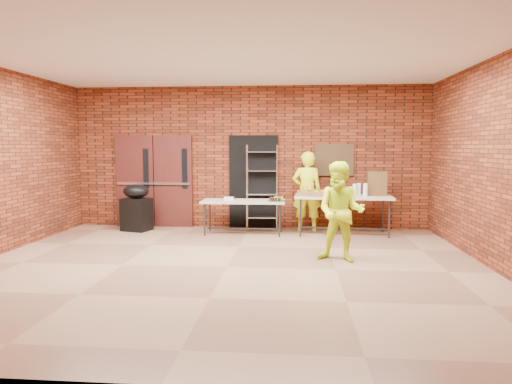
{
  "coord_description": "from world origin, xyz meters",
  "views": [
    {
      "loc": [
        1.02,
        -6.8,
        1.85
      ],
      "look_at": [
        0.33,
        1.4,
        1.03
      ],
      "focal_mm": 32.0,
      "sensor_mm": 36.0,
      "label": 1
    }
  ],
  "objects_px": {
    "coffee_dispenser": "(376,183)",
    "covered_grill": "(136,207)",
    "volunteer_woman": "(307,192)",
    "volunteer_man": "(341,212)",
    "wire_rack": "(262,187)",
    "table_left": "(243,203)",
    "table_right": "(343,199)"
  },
  "relations": [
    {
      "from": "wire_rack",
      "to": "volunteer_man",
      "type": "distance_m",
      "value": 3.16
    },
    {
      "from": "wire_rack",
      "to": "volunteer_man",
      "type": "xyz_separation_m",
      "value": [
        1.47,
        -2.79,
        -0.14
      ]
    },
    {
      "from": "coffee_dispenser",
      "to": "covered_grill",
      "type": "distance_m",
      "value": 5.21
    },
    {
      "from": "volunteer_man",
      "to": "wire_rack",
      "type": "bearing_deg",
      "value": 137.31
    },
    {
      "from": "table_right",
      "to": "coffee_dispenser",
      "type": "relative_size",
      "value": 4.01
    },
    {
      "from": "coffee_dispenser",
      "to": "volunteer_man",
      "type": "distance_m",
      "value": 2.6
    },
    {
      "from": "covered_grill",
      "to": "table_right",
      "type": "bearing_deg",
      "value": 14.98
    },
    {
      "from": "table_left",
      "to": "volunteer_woman",
      "type": "relative_size",
      "value": 1.0
    },
    {
      "from": "wire_rack",
      "to": "coffee_dispenser",
      "type": "height_order",
      "value": "wire_rack"
    },
    {
      "from": "volunteer_woman",
      "to": "covered_grill",
      "type": "bearing_deg",
      "value": 4.73
    },
    {
      "from": "covered_grill",
      "to": "volunteer_woman",
      "type": "xyz_separation_m",
      "value": [
        3.73,
        0.22,
        0.36
      ]
    },
    {
      "from": "wire_rack",
      "to": "table_left",
      "type": "bearing_deg",
      "value": -120.32
    },
    {
      "from": "table_left",
      "to": "volunteer_man",
      "type": "xyz_separation_m",
      "value": [
        1.82,
        -2.16,
        0.15
      ]
    },
    {
      "from": "table_right",
      "to": "volunteer_man",
      "type": "bearing_deg",
      "value": -93.98
    },
    {
      "from": "table_left",
      "to": "covered_grill",
      "type": "xyz_separation_m",
      "value": [
        -2.39,
        0.19,
        -0.14
      ]
    },
    {
      "from": "volunteer_woman",
      "to": "volunteer_man",
      "type": "distance_m",
      "value": 2.62
    },
    {
      "from": "table_left",
      "to": "volunteer_woman",
      "type": "bearing_deg",
      "value": 16.49
    },
    {
      "from": "covered_grill",
      "to": "volunteer_woman",
      "type": "height_order",
      "value": "volunteer_woman"
    },
    {
      "from": "coffee_dispenser",
      "to": "volunteer_man",
      "type": "bearing_deg",
      "value": -111.97
    },
    {
      "from": "wire_rack",
      "to": "covered_grill",
      "type": "bearing_deg",
      "value": -172.24
    },
    {
      "from": "table_left",
      "to": "coffee_dispenser",
      "type": "relative_size",
      "value": 3.43
    },
    {
      "from": "wire_rack",
      "to": "covered_grill",
      "type": "relative_size",
      "value": 1.84
    },
    {
      "from": "table_right",
      "to": "wire_rack",
      "type": "bearing_deg",
      "value": 166.3
    },
    {
      "from": "table_left",
      "to": "volunteer_man",
      "type": "height_order",
      "value": "volunteer_man"
    },
    {
      "from": "wire_rack",
      "to": "table_left",
      "type": "height_order",
      "value": "wire_rack"
    },
    {
      "from": "volunteer_woman",
      "to": "coffee_dispenser",
      "type": "bearing_deg",
      "value": 174.53
    },
    {
      "from": "table_left",
      "to": "covered_grill",
      "type": "relative_size",
      "value": 1.71
    },
    {
      "from": "wire_rack",
      "to": "table_right",
      "type": "height_order",
      "value": "wire_rack"
    },
    {
      "from": "wire_rack",
      "to": "volunteer_woman",
      "type": "relative_size",
      "value": 1.08
    },
    {
      "from": "wire_rack",
      "to": "volunteer_man",
      "type": "relative_size",
      "value": 1.17
    },
    {
      "from": "table_left",
      "to": "volunteer_man",
      "type": "distance_m",
      "value": 2.83
    },
    {
      "from": "table_left",
      "to": "coffee_dispenser",
      "type": "distance_m",
      "value": 2.83
    }
  ]
}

